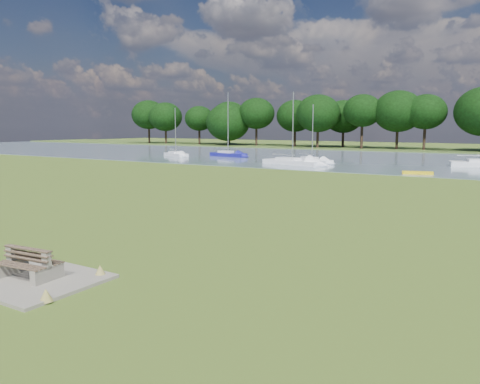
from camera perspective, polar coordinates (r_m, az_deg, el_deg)
The scene contains 11 objects.
ground at distance 25.94m, azimuth 2.11°, elevation -2.15°, with size 220.00×220.00×0.00m, color olive.
river at distance 65.64m, azimuth 20.38°, elevation 3.58°, with size 220.00×40.00×0.10m, color slate.
far_bank at distance 95.21m, azimuth 23.88°, elevation 4.65°, with size 220.00×20.00×0.40m, color #4C6626.
concrete_pad at distance 15.64m, azimuth -24.24°, elevation -9.62°, with size 4.20×3.20×0.10m, color gray.
bench_pair at distance 15.52m, azimuth -24.34°, elevation -8.04°, with size 1.91×1.24×0.98m.
kayak at distance 47.27m, azimuth 20.83°, elevation 2.21°, with size 2.76×0.65×0.28m, color gold.
tree_line at distance 92.91m, azimuth 17.96°, elevation 8.94°, with size 124.63×9.15×11.08m.
sailboat_0 at distance 71.02m, azimuth -7.85°, elevation 4.69°, with size 5.47×3.59×7.16m.
sailboat_2 at distance 55.67m, azimuth 6.33°, elevation 3.83°, with size 7.85×3.74×8.46m.
sailboat_3 at distance 58.08m, azimuth 8.73°, elevation 3.95°, with size 5.75×3.49×7.09m.
sailboat_7 at distance 69.14m, azimuth -1.50°, elevation 4.77°, with size 6.29×2.79×9.37m.
Camera 1 is at (12.46, -22.28, 4.63)m, focal length 35.00 mm.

